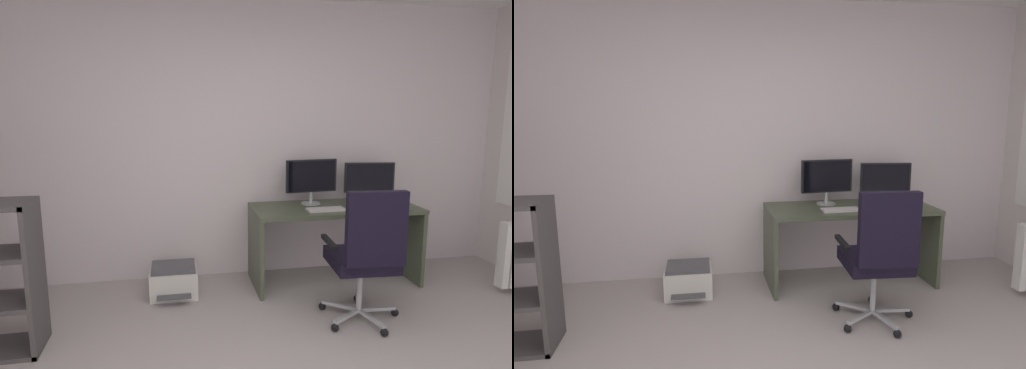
# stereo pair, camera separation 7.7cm
# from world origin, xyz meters

# --- Properties ---
(wall_back) EXTENTS (5.27, 0.10, 2.63)m
(wall_back) POSITION_xyz_m (0.00, 2.49, 1.31)
(wall_back) COLOR silver
(wall_back) RESTS_ON ground
(desk) EXTENTS (1.53, 0.64, 0.73)m
(desk) POSITION_xyz_m (0.80, 2.06, 0.54)
(desk) COLOR #464F3A
(desk) RESTS_ON ground
(monitor_main) EXTENTS (0.50, 0.18, 0.42)m
(monitor_main) POSITION_xyz_m (0.61, 2.20, 0.98)
(monitor_main) COLOR #B2B5B7
(monitor_main) RESTS_ON desk
(monitor_secondary) EXTENTS (0.48, 0.18, 0.38)m
(monitor_secondary) POSITION_xyz_m (1.20, 2.20, 0.95)
(monitor_secondary) COLOR #B2B5B7
(monitor_secondary) RESTS_ON desk
(keyboard) EXTENTS (0.34, 0.14, 0.02)m
(keyboard) POSITION_xyz_m (0.66, 1.91, 0.74)
(keyboard) COLOR silver
(keyboard) RESTS_ON desk
(computer_mouse) EXTENTS (0.07, 0.11, 0.03)m
(computer_mouse) POSITION_xyz_m (0.91, 1.94, 0.75)
(computer_mouse) COLOR black
(computer_mouse) RESTS_ON desk
(office_chair) EXTENTS (0.61, 0.63, 1.07)m
(office_chair) POSITION_xyz_m (0.73, 1.21, 0.58)
(office_chair) COLOR #B7BABC
(office_chair) RESTS_ON ground
(printer) EXTENTS (0.41, 0.45, 0.26)m
(printer) POSITION_xyz_m (-0.69, 2.03, 0.13)
(printer) COLOR silver
(printer) RESTS_ON ground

